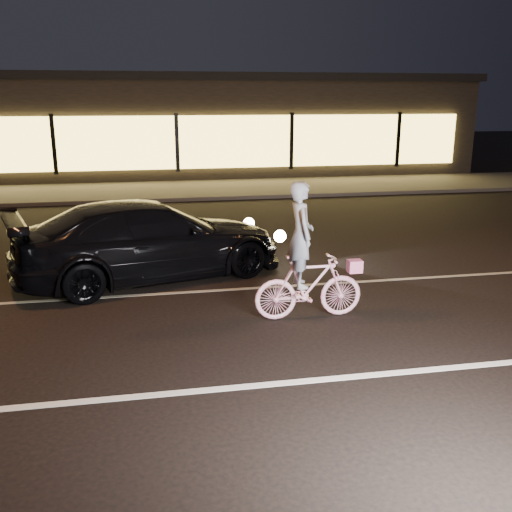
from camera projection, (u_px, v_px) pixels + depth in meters
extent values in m
plane|color=black|center=(236.00, 335.00, 8.13)|extent=(90.00, 90.00, 0.00)
cube|color=silver|center=(256.00, 386.00, 6.71)|extent=(60.00, 0.12, 0.01)
cube|color=gray|center=(219.00, 290.00, 10.02)|extent=(60.00, 0.10, 0.01)
cube|color=#383533|center=(181.00, 190.00, 20.42)|extent=(30.00, 4.00, 0.12)
cube|color=black|center=(172.00, 127.00, 25.58)|extent=(25.00, 8.00, 4.00)
cube|color=black|center=(170.00, 79.00, 25.02)|extent=(25.40, 8.40, 0.30)
cube|color=#F8CE57|center=(177.00, 143.00, 21.80)|extent=(23.00, 0.15, 2.00)
cube|color=black|center=(54.00, 144.00, 20.93)|extent=(0.15, 0.08, 2.20)
cube|color=black|center=(177.00, 143.00, 21.73)|extent=(0.15, 0.08, 2.20)
cube|color=black|center=(291.00, 141.00, 22.53)|extent=(0.15, 0.08, 2.20)
cube|color=black|center=(398.00, 140.00, 23.33)|extent=(0.15, 0.08, 2.20)
imported|color=#FF518A|center=(309.00, 286.00, 8.66)|extent=(1.68, 0.47, 1.01)
imported|color=silver|center=(301.00, 235.00, 8.42)|extent=(0.38, 0.58, 1.58)
cube|color=#E85587|center=(355.00, 266.00, 8.71)|extent=(0.21, 0.17, 0.19)
imported|color=black|center=(150.00, 240.00, 10.58)|extent=(5.37, 3.43, 1.45)
sphere|color=#FFF2BF|center=(249.00, 223.00, 12.24)|extent=(0.24, 0.24, 0.24)
sphere|color=#FFF2BF|center=(280.00, 236.00, 11.11)|extent=(0.24, 0.24, 0.24)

